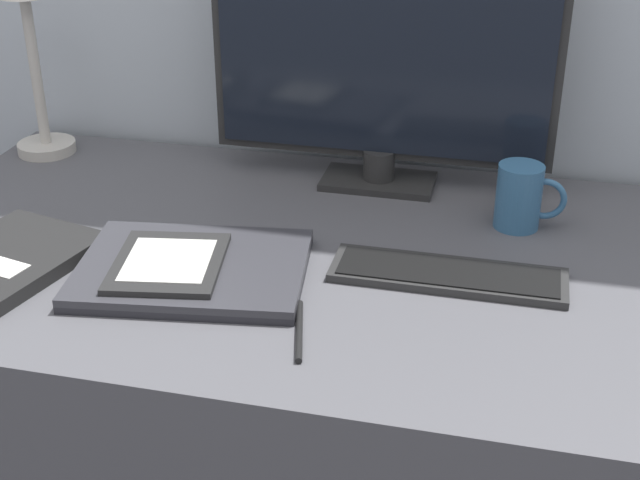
# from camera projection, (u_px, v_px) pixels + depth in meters

# --- Properties ---
(desk) EXTENTS (1.33, 0.75, 0.72)m
(desk) POSITION_uv_depth(u_px,v_px,m) (310.00, 439.00, 1.51)
(desk) COLOR #4C4C51
(desk) RESTS_ON ground_plane
(monitor) EXTENTS (0.58, 0.11, 0.47)m
(monitor) POSITION_uv_depth(u_px,v_px,m) (383.00, 48.00, 1.46)
(monitor) COLOR #262626
(monitor) RESTS_ON desk
(keyboard) EXTENTS (0.33, 0.10, 0.01)m
(keyboard) POSITION_uv_depth(u_px,v_px,m) (448.00, 275.00, 1.27)
(keyboard) COLOR #282828
(keyboard) RESTS_ON desk
(laptop) EXTENTS (0.35, 0.28, 0.02)m
(laptop) POSITION_uv_depth(u_px,v_px,m) (193.00, 269.00, 1.27)
(laptop) COLOR #232328
(laptop) RESTS_ON desk
(ereader) EXTENTS (0.18, 0.20, 0.01)m
(ereader) POSITION_uv_depth(u_px,v_px,m) (168.00, 263.00, 1.26)
(ereader) COLOR black
(ereader) RESTS_ON laptop
(desk_lamp) EXTENTS (0.11, 0.11, 0.36)m
(desk_lamp) POSITION_uv_depth(u_px,v_px,m) (31.00, 41.00, 1.61)
(desk_lamp) COLOR #BCB7AD
(desk_lamp) RESTS_ON desk
(notebook) EXTENTS (0.24, 0.28, 0.02)m
(notebook) POSITION_uv_depth(u_px,v_px,m) (8.00, 259.00, 1.30)
(notebook) COLOR black
(notebook) RESTS_ON desk
(coffee_mug) EXTENTS (0.11, 0.07, 0.10)m
(coffee_mug) POSITION_uv_depth(u_px,v_px,m) (521.00, 197.00, 1.40)
(coffee_mug) COLOR #336089
(coffee_mug) RESTS_ON desk
(pen) EXTENTS (0.04, 0.13, 0.01)m
(pen) POSITION_uv_depth(u_px,v_px,m) (299.00, 331.00, 1.14)
(pen) COLOR black
(pen) RESTS_ON desk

